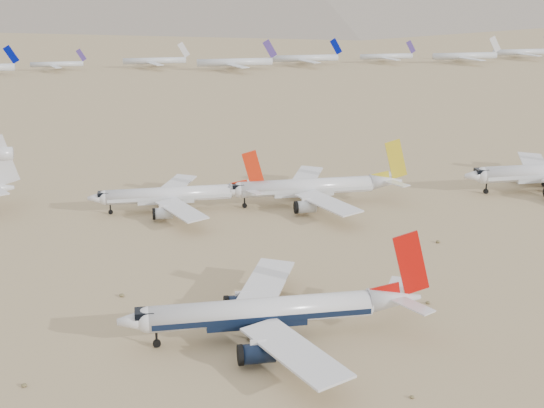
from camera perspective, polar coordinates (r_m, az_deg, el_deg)
The scene contains 5 objects.
ground at distance 133.43m, azimuth 1.98°, elevation -8.58°, with size 7000.00×7000.00×0.00m, color #937B56.
main_airliner at distance 124.94m, azimuth 0.25°, elevation -8.06°, with size 48.99×47.85×17.29m.
row2_gold_tail at distance 192.88m, azimuth 3.21°, elevation 1.28°, with size 45.68×44.67×16.26m.
row2_orange_tail at distance 189.04m, azimuth -7.21°, elevation 0.69°, with size 41.29×40.39×14.73m.
distant_storage_row at distance 456.97m, azimuth 0.05°, elevation 10.88°, with size 664.63×63.54×14.78m.
Camera 1 is at (-25.31, -116.87, 59.21)m, focal length 50.00 mm.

